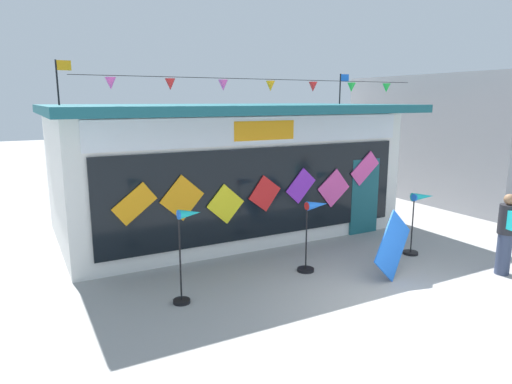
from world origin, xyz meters
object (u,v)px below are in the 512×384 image
Objects in this scene: wind_spinner_far_left at (186,242)px; wind_spinner_left at (313,224)px; person_near_camera at (507,233)px; display_kite_on_ground at (393,245)px; kite_shop_building at (223,166)px; wind_spinner_center_left at (419,212)px.

wind_spinner_far_left is 2.85m from wind_spinner_left.
display_kite_on_ground is (-2.12, 0.98, -0.22)m from person_near_camera.
kite_shop_building is 5.28× the size of wind_spinner_far_left.
person_near_camera is (0.52, -1.79, -0.11)m from wind_spinner_center_left.
wind_spinner_left is at bearing 4.43° from wind_spinner_far_left.
wind_spinner_far_left is (-2.56, -4.12, -0.63)m from kite_shop_building.
display_kite_on_ground is (-1.60, -0.81, -0.33)m from wind_spinner_center_left.
kite_shop_building reaches higher than display_kite_on_ground.
person_near_camera is at bearing -24.81° from display_kite_on_ground.
person_near_camera reaches higher than wind_spinner_center_left.
wind_spinner_left is 0.89× the size of person_near_camera.
display_kite_on_ground is (1.17, -1.08, -0.34)m from wind_spinner_left.
wind_spinner_left is at bearing 137.41° from display_kite_on_ground.
display_kite_on_ground is at bearing -42.59° from wind_spinner_left.
wind_spinner_far_left is 1.13× the size of wind_spinner_left.
display_kite_on_ground is at bearing -153.21° from wind_spinner_center_left.
display_kite_on_ground is at bearing -9.91° from person_near_camera.
display_kite_on_ground is at bearing -73.65° from kite_shop_building.
wind_spinner_center_left is (3.06, -4.17, -0.73)m from kite_shop_building.
person_near_camera is (3.58, -5.96, -0.83)m from kite_shop_building.
kite_shop_building is 5.22m from wind_spinner_center_left.
kite_shop_building is at bearing 58.17° from wind_spinner_far_left.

